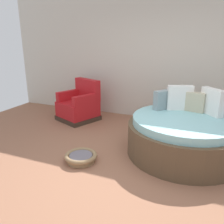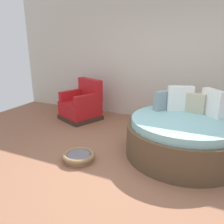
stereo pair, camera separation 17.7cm
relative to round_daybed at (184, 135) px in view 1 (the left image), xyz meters
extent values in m
cube|color=#936047|center=(-0.72, -0.90, -0.34)|extent=(8.00, 8.00, 0.02)
cube|color=beige|center=(-0.72, 1.69, 1.26)|extent=(8.00, 0.12, 3.17)
cylinder|color=brown|center=(0.00, -0.01, -0.07)|extent=(1.84, 1.84, 0.52)
cylinder|color=#8CC6CC|center=(0.00, -0.01, 0.25)|extent=(1.69, 1.69, 0.12)
cube|color=white|center=(0.37, 0.32, 0.53)|extent=(0.38, 0.40, 0.43)
cube|color=#BCB293|center=(0.10, 0.40, 0.48)|extent=(0.35, 0.19, 0.33)
cube|color=white|center=(-0.16, 0.40, 0.53)|extent=(0.45, 0.27, 0.43)
cube|color=gray|center=(-0.44, 0.32, 0.48)|extent=(0.30, 0.34, 0.34)
cube|color=#38281E|center=(-2.50, 0.82, -0.28)|extent=(1.05, 1.05, 0.10)
cube|color=red|center=(-2.50, 0.82, -0.06)|extent=(1.00, 1.00, 0.34)
cube|color=red|center=(-2.38, 1.11, 0.36)|extent=(0.76, 0.44, 0.50)
cube|color=red|center=(-2.79, 0.94, 0.22)|extent=(0.38, 0.68, 0.22)
cube|color=red|center=(-2.20, 0.70, 0.22)|extent=(0.38, 0.68, 0.22)
cylinder|color=#8E704C|center=(-1.44, -0.89, -0.30)|extent=(0.44, 0.44, 0.06)
torus|color=#8E704C|center=(-1.44, -0.89, -0.23)|extent=(0.51, 0.51, 0.07)
cylinder|color=slate|center=(-1.44, -0.89, -0.24)|extent=(0.36, 0.36, 0.05)
camera|label=1|loc=(0.25, -3.70, 1.50)|focal=37.08mm
camera|label=2|loc=(0.41, -3.63, 1.50)|focal=37.08mm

